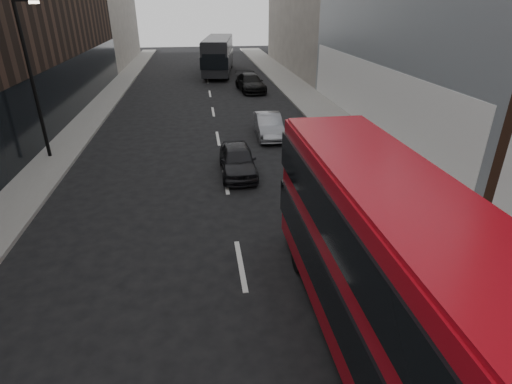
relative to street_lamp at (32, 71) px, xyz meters
name	(u,v)px	position (x,y,z in m)	size (l,w,h in m)	color
sidewalk_right	(322,111)	(15.72, 7.00, -4.11)	(3.00, 80.00, 0.15)	slate
sidewalk_left	(90,119)	(0.22, 7.00, -4.11)	(2.00, 80.00, 0.15)	slate
building_left_mid	(34,0)	(-3.28, 12.00, 2.82)	(5.00, 24.00, 14.00)	black
building_left_far	(102,5)	(-3.28, 34.00, 2.32)	(5.00, 20.00, 13.00)	slate
street_lamp	(32,71)	(0.00, 0.00, 0.00)	(1.06, 0.22, 7.00)	black
red_bus	(390,269)	(10.83, -13.60, -1.94)	(2.39, 10.00, 4.03)	#A30A15
grey_bus	(218,55)	(9.58, 24.11, -2.26)	(4.02, 11.30, 3.58)	black
car_a	(238,160)	(8.83, -3.12, -3.54)	(1.52, 3.79, 1.29)	black
car_b	(269,125)	(11.10, 1.96, -3.54)	(1.36, 3.91, 1.29)	gray
car_c	(250,83)	(11.70, 14.63, -3.48)	(1.96, 4.82, 1.40)	black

